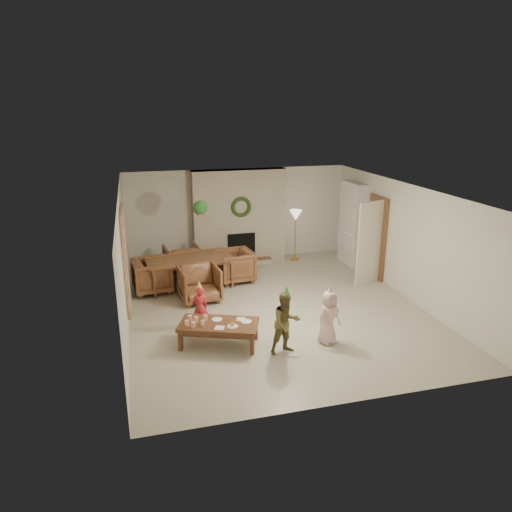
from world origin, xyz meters
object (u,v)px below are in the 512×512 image
object	(u,v)px
dining_chair_near	(200,284)
dining_chair_right	(235,266)
coffee_table_top	(219,325)
dining_chair_left	(153,276)
child_pink	(329,317)
dining_chair_far	(182,260)
child_red	(200,308)
child_plaid	(286,323)
dining_table	(190,273)

from	to	relation	value
dining_chair_near	dining_chair_right	bearing A→B (deg)	38.66
coffee_table_top	dining_chair_left	bearing A→B (deg)	130.40
dining_chair_left	child_pink	xyz separation A→B (m)	(2.92, -3.29, 0.11)
dining_chair_far	dining_chair_right	xyz separation A→B (m)	(1.19, -0.75, 0.00)
dining_chair_near	child_red	xyz separation A→B (m)	(-0.19, -1.37, 0.04)
dining_chair_far	dining_chair_left	bearing A→B (deg)	45.00
child_plaid	dining_chair_far	bearing A→B (deg)	95.90
dining_chair_left	child_plaid	size ratio (longest dim) A/B	0.77
dining_table	dining_chair_far	distance (m)	0.88
child_red	child_pink	xyz separation A→B (m)	(2.14, -1.14, 0.07)
dining_chair_near	child_red	bearing A→B (deg)	-104.29
child_red	child_plaid	bearing A→B (deg)	129.83
dining_chair_left	dining_chair_near	bearing A→B (deg)	-135.00
dining_chair_right	child_pink	xyz separation A→B (m)	(0.95, -3.50, 0.11)
dining_table	child_plaid	world-z (taller)	child_plaid
dining_table	dining_chair_near	size ratio (longest dim) A/B	2.34
dining_chair_near	dining_chair_left	size ratio (longest dim) A/B	1.00
dining_chair_near	dining_chair_far	distance (m)	1.76
child_plaid	dining_table	bearing A→B (deg)	98.26
child_red	child_plaid	size ratio (longest dim) A/B	0.78
child_red	child_pink	distance (m)	2.43
dining_chair_near	child_red	distance (m)	1.39
dining_chair_far	child_plaid	size ratio (longest dim) A/B	0.77
dining_chair_left	dining_chair_right	size ratio (longest dim) A/B	1.00
child_red	dining_chair_near	bearing A→B (deg)	-103.24
coffee_table_top	dining_chair_right	bearing A→B (deg)	93.87
coffee_table_top	child_plaid	xyz separation A→B (m)	(1.07, -0.57, 0.16)
dining_chair_near	child_red	world-z (taller)	child_red
dining_chair_far	dining_chair_right	distance (m)	1.40
dining_chair_left	coffee_table_top	bearing A→B (deg)	-167.03
dining_chair_near	child_plaid	bearing A→B (deg)	-73.82
dining_chair_left	child_plaid	bearing A→B (deg)	-155.24
dining_chair_near	dining_chair_right	size ratio (longest dim) A/B	1.00
dining_chair_near	coffee_table_top	world-z (taller)	dining_chair_near
child_pink	dining_chair_left	bearing A→B (deg)	110.41
dining_chair_left	coffee_table_top	xyz separation A→B (m)	(1.00, -2.87, 0.01)
child_pink	dining_chair_right	bearing A→B (deg)	84.07
child_pink	dining_chair_near	bearing A→B (deg)	106.64
dining_chair_near	child_pink	xyz separation A→B (m)	(1.95, -2.51, 0.11)
dining_chair_near	child_pink	bearing A→B (deg)	-58.48
dining_chair_left	child_red	bearing A→B (deg)	-166.42
child_plaid	dining_chair_right	bearing A→B (deg)	81.21
dining_table	dining_chair_far	size ratio (longest dim) A/B	2.34
dining_chair_far	child_red	bearing A→B (deg)	83.70
dining_chair_left	child_red	xyz separation A→B (m)	(0.78, -2.15, 0.04)
dining_chair_far	coffee_table_top	size ratio (longest dim) A/B	0.62
dining_chair_near	dining_table	bearing A→B (deg)	90.00
coffee_table_top	dining_chair_far	bearing A→B (deg)	114.52
dining_chair_left	coffee_table_top	size ratio (longest dim) A/B	0.62
dining_chair_right	child_red	xyz separation A→B (m)	(-1.19, -2.36, 0.04)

